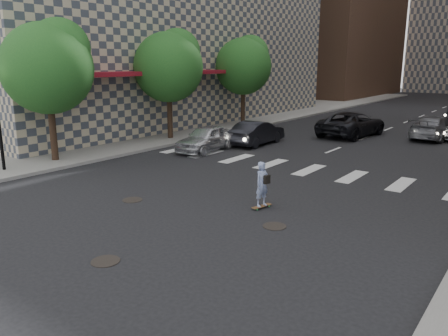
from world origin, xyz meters
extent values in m
plane|color=black|center=(0.00, 0.00, 0.00)|extent=(160.00, 160.00, 0.00)
cube|color=gray|center=(-14.50, 20.00, 0.07)|extent=(13.00, 80.00, 0.15)
cube|color=black|center=(-11.20, 10.00, 2.00)|extent=(0.30, 14.00, 4.00)
cube|color=maroon|center=(-10.40, 10.00, 4.10)|extent=(1.60, 14.00, 0.25)
cylinder|color=#382619|center=(-9.50, 3.00, 1.55)|extent=(0.32, 0.32, 2.80)
sphere|color=#1B5121|center=(-9.50, 3.00, 4.45)|extent=(4.20, 4.20, 4.20)
sphere|color=#1B5121|center=(-9.30, 3.60, 5.35)|extent=(2.80, 2.80, 2.80)
cylinder|color=#382619|center=(-9.50, 11.00, 1.55)|extent=(0.32, 0.32, 2.80)
sphere|color=#1B5121|center=(-9.50, 11.00, 4.45)|extent=(4.20, 4.20, 4.20)
sphere|color=#1B5121|center=(-9.30, 11.60, 5.35)|extent=(2.80, 2.80, 2.80)
cylinder|color=#382619|center=(-9.50, 19.00, 1.55)|extent=(0.32, 0.32, 2.80)
sphere|color=#1B5121|center=(-9.50, 19.00, 4.45)|extent=(4.20, 4.20, 4.20)
sphere|color=#1B5121|center=(-9.30, 19.60, 5.35)|extent=(2.80, 2.80, 2.80)
cylinder|color=black|center=(1.20, -2.50, 0.01)|extent=(0.70, 0.70, 0.02)
cylinder|color=black|center=(-2.00, 1.20, 0.01)|extent=(0.70, 0.70, 0.02)
cylinder|color=black|center=(3.30, 2.00, 0.01)|extent=(0.70, 0.70, 0.02)
cube|color=brown|center=(2.11, 3.20, 0.07)|extent=(0.36, 0.82, 0.02)
cylinder|color=green|center=(1.98, 2.94, 0.03)|extent=(0.04, 0.06, 0.05)
cylinder|color=green|center=(2.12, 2.90, 0.03)|extent=(0.04, 0.06, 0.05)
cylinder|color=green|center=(2.10, 3.49, 0.03)|extent=(0.04, 0.06, 0.05)
cylinder|color=green|center=(2.24, 3.46, 0.03)|extent=(0.04, 0.06, 0.05)
imported|color=#95ACD9|center=(2.11, 3.20, 0.83)|extent=(0.47, 0.61, 1.49)
cube|color=black|center=(2.28, 3.20, 1.01)|extent=(0.14, 0.26, 0.28)
imported|color=silver|center=(-5.50, 9.64, 0.70)|extent=(1.93, 4.21, 1.40)
imported|color=black|center=(-4.36, 13.00, 0.70)|extent=(1.61, 4.28, 1.40)
imported|color=slate|center=(3.59, 21.37, 0.72)|extent=(2.41, 5.10, 1.44)
imported|color=black|center=(-1.01, 19.33, 0.79)|extent=(3.23, 5.91, 1.57)
camera|label=1|loc=(9.37, -8.59, 4.70)|focal=35.00mm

